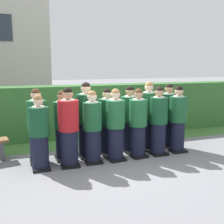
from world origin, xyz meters
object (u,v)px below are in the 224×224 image
student_front_row_6 (178,121)px  student_rear_row_0 (37,128)px  student_in_red_blazer (69,129)px  student_rear_row_5 (148,117)px  student_front_row_2 (93,129)px  student_front_row_4 (138,125)px  student_rear_row_6 (168,117)px  student_front_row_3 (115,126)px  student_rear_row_4 (129,121)px  student_rear_row_2 (86,122)px  student_front_row_5 (158,122)px  student_rear_row_1 (63,127)px  student_front_row_0 (40,135)px  student_rear_row_3 (107,123)px

student_front_row_6 → student_rear_row_0: 3.30m
student_in_red_blazer → student_rear_row_0: size_ratio=1.02×
student_rear_row_5 → student_front_row_2: bearing=-162.5°
student_front_row_4 → student_rear_row_6: bearing=23.9°
student_front_row_3 → student_rear_row_5: 1.17m
student_front_row_4 → student_front_row_6: (1.08, 0.05, 0.01)m
student_in_red_blazer → student_rear_row_4: size_ratio=1.03×
student_front_row_6 → student_rear_row_2: bearing=171.6°
student_front_row_4 → student_front_row_3: bearing=-176.1°
student_rear_row_5 → student_front_row_5: bearing=-84.9°
student_rear_row_1 → student_rear_row_4: 1.64m
student_front_row_5 → student_in_red_blazer: bearing=-177.8°
student_front_row_0 → student_rear_row_1: size_ratio=0.98×
student_rear_row_3 → student_rear_row_6: student_rear_row_6 is taller
student_front_row_5 → student_rear_row_6: student_rear_row_6 is taller
student_front_row_5 → student_front_row_3: bearing=-177.4°
student_rear_row_0 → student_rear_row_2: student_rear_row_2 is taller
student_in_red_blazer → student_rear_row_2: bearing=42.5°
student_front_row_0 → student_front_row_2: (1.12, 0.05, 0.02)m
student_in_red_blazer → student_rear_row_5: (2.10, 0.53, 0.02)m
student_front_row_0 → student_front_row_3: bearing=1.5°
student_front_row_3 → student_rear_row_6: student_rear_row_6 is taller
student_front_row_0 → student_rear_row_6: (3.26, 0.55, 0.05)m
student_front_row_2 → student_rear_row_4: bearing=24.3°
student_rear_row_1 → student_front_row_3: bearing=-19.8°
student_front_row_6 → student_rear_row_5: bearing=144.8°
student_front_row_0 → student_front_row_4: student_front_row_4 is taller
student_in_red_blazer → student_rear_row_3: size_ratio=1.06×
student_rear_row_6 → student_rear_row_2: bearing=-177.5°
student_front_row_6 → student_rear_row_4: student_front_row_6 is taller
student_rear_row_2 → student_rear_row_6: (2.18, 0.09, -0.05)m
student_in_red_blazer → student_rear_row_2: size_ratio=0.96×
student_front_row_0 → student_rear_row_3: size_ratio=0.98×
student_front_row_3 → student_rear_row_1: bearing=160.2°
student_front_row_6 → student_rear_row_6: 0.42m
student_front_row_0 → student_rear_row_2: student_rear_row_2 is taller
student_front_row_0 → student_front_row_3: size_ratio=0.95×
student_in_red_blazer → student_rear_row_3: (0.99, 0.48, -0.05)m
student_in_red_blazer → student_front_row_4: bearing=2.5°
student_front_row_4 → student_front_row_6: student_front_row_6 is taller
student_front_row_0 → student_rear_row_2: 1.18m
student_front_row_6 → student_rear_row_4: bearing=160.4°
student_rear_row_6 → student_rear_row_1: bearing=-177.6°
student_front_row_2 → student_rear_row_4: student_rear_row_4 is taller
student_front_row_0 → student_front_row_3: 1.64m
student_front_row_3 → student_front_row_5: size_ratio=0.99×
student_rear_row_3 → student_front_row_4: bearing=-34.0°
student_rear_row_1 → student_rear_row_6: size_ratio=0.95×
student_rear_row_1 → student_rear_row_3: (1.05, 0.06, 0.00)m
student_in_red_blazer → student_front_row_4: size_ratio=1.05×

